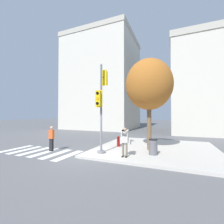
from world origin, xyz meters
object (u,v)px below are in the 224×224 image
Objects in this scene: pedestrian_distant at (51,138)px; fire_hydrant at (118,141)px; person_photographer at (125,139)px; trash_bin at (153,147)px; street_tree at (149,85)px; traffic_signal_pole at (101,101)px.

pedestrian_distant is 4.71m from fire_hydrant.
trash_bin is (1.38, 1.08, -0.51)m from person_photographer.
street_tree reaches higher than fire_hydrant.
traffic_signal_pole is 4.12m from trash_bin.
person_photographer is at bearing -113.52° from street_tree.
fire_hydrant is at bearing 152.53° from trash_bin.
street_tree is at bearing 20.84° from pedestrian_distant.
street_tree is at bearing 37.21° from traffic_signal_pole.
street_tree is (6.21, 2.36, 3.60)m from pedestrian_distant.
street_tree is at bearing 66.48° from person_photographer.
street_tree is at bearing 108.58° from trash_bin.
trash_bin reaches higher than fire_hydrant.
street_tree is 8.08× the size of fire_hydrant.
person_photographer is 2.14× the size of fire_hydrant.
traffic_signal_pole is 3.57m from fire_hydrant.
pedestrian_distant is at bearing -178.83° from person_photographer.
fire_hydrant is at bearing 81.71° from traffic_signal_pole.
street_tree reaches higher than traffic_signal_pole.
fire_hydrant is (0.32, 2.18, -2.81)m from traffic_signal_pole.
traffic_signal_pole is 6.09× the size of trash_bin.
person_photographer reaches higher than pedestrian_distant.
person_photographer is 2.85m from fire_hydrant.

